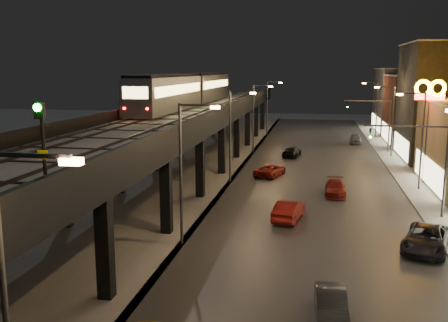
{
  "coord_description": "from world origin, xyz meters",
  "views": [
    {
      "loc": [
        7.5,
        -16.35,
        11.06
      ],
      "look_at": [
        1.52,
        15.81,
        5.0
      ],
      "focal_mm": 40.0,
      "sensor_mm": 36.0,
      "label": 1
    }
  ],
  "objects_px": {
    "car_near_white": "(289,211)",
    "car_onc_red": "(356,139)",
    "subway_train": "(189,89)",
    "car_onc_silver": "(331,306)",
    "car_mid_dark": "(292,152)",
    "rail_signal": "(41,129)",
    "car_onc_dark": "(427,240)",
    "car_mid_silver": "(270,170)",
    "car_onc_white": "(335,188)"
  },
  "relations": [
    {
      "from": "rail_signal",
      "to": "car_mid_dark",
      "type": "height_order",
      "value": "rail_signal"
    },
    {
      "from": "car_onc_dark",
      "to": "car_onc_white",
      "type": "xyz_separation_m",
      "value": [
        -5.05,
        13.06,
        -0.12
      ]
    },
    {
      "from": "rail_signal",
      "to": "car_onc_white",
      "type": "relative_size",
      "value": 0.76
    },
    {
      "from": "car_onc_red",
      "to": "car_onc_dark",
      "type": "bearing_deg",
      "value": -85.44
    },
    {
      "from": "subway_train",
      "to": "car_onc_red",
      "type": "height_order",
      "value": "subway_train"
    },
    {
      "from": "car_onc_silver",
      "to": "car_onc_red",
      "type": "distance_m",
      "value": 55.12
    },
    {
      "from": "rail_signal",
      "to": "car_onc_white",
      "type": "xyz_separation_m",
      "value": [
        11.45,
        27.91,
        -8.33
      ]
    },
    {
      "from": "car_near_white",
      "to": "car_onc_red",
      "type": "height_order",
      "value": "car_near_white"
    },
    {
      "from": "car_near_white",
      "to": "car_onc_silver",
      "type": "relative_size",
      "value": 1.16
    },
    {
      "from": "subway_train",
      "to": "car_onc_silver",
      "type": "relative_size",
      "value": 10.11
    },
    {
      "from": "car_near_white",
      "to": "car_onc_white",
      "type": "xyz_separation_m",
      "value": [
        3.62,
        8.27,
        -0.1
      ]
    },
    {
      "from": "rail_signal",
      "to": "car_onc_red",
      "type": "distance_m",
      "value": 62.53
    },
    {
      "from": "car_near_white",
      "to": "car_onc_white",
      "type": "relative_size",
      "value": 1.03
    },
    {
      "from": "car_mid_silver",
      "to": "car_onc_dark",
      "type": "bearing_deg",
      "value": 136.74
    },
    {
      "from": "subway_train",
      "to": "rail_signal",
      "type": "bearing_deg",
      "value": -82.07
    },
    {
      "from": "car_near_white",
      "to": "car_onc_dark",
      "type": "bearing_deg",
      "value": 161.61
    },
    {
      "from": "rail_signal",
      "to": "car_onc_silver",
      "type": "distance_m",
      "value": 14.36
    },
    {
      "from": "car_near_white",
      "to": "car_mid_dark",
      "type": "height_order",
      "value": "car_near_white"
    },
    {
      "from": "car_onc_silver",
      "to": "car_onc_red",
      "type": "height_order",
      "value": "car_onc_red"
    },
    {
      "from": "car_onc_white",
      "to": "car_onc_red",
      "type": "bearing_deg",
      "value": 83.78
    },
    {
      "from": "car_near_white",
      "to": "rail_signal",
      "type": "bearing_deg",
      "value": 78.81
    },
    {
      "from": "car_near_white",
      "to": "car_mid_dark",
      "type": "distance_m",
      "value": 27.23
    },
    {
      "from": "subway_train",
      "to": "car_onc_red",
      "type": "xyz_separation_m",
      "value": [
        21.85,
        14.1,
        -7.85
      ]
    },
    {
      "from": "rail_signal",
      "to": "car_onc_silver",
      "type": "height_order",
      "value": "rail_signal"
    },
    {
      "from": "car_mid_silver",
      "to": "car_onc_silver",
      "type": "xyz_separation_m",
      "value": [
        5.49,
        -29.67,
        -0.01
      ]
    },
    {
      "from": "rail_signal",
      "to": "car_onc_dark",
      "type": "relative_size",
      "value": 0.61
    },
    {
      "from": "subway_train",
      "to": "car_mid_dark",
      "type": "height_order",
      "value": "subway_train"
    },
    {
      "from": "rail_signal",
      "to": "car_mid_silver",
      "type": "distance_m",
      "value": 36.13
    },
    {
      "from": "car_mid_dark",
      "to": "car_onc_dark",
      "type": "xyz_separation_m",
      "value": [
        9.86,
        -32.0,
        0.1
      ]
    },
    {
      "from": "car_mid_silver",
      "to": "car_onc_silver",
      "type": "relative_size",
      "value": 1.21
    },
    {
      "from": "car_mid_silver",
      "to": "car_onc_white",
      "type": "distance_m",
      "value": 9.41
    },
    {
      "from": "car_onc_silver",
      "to": "car_onc_dark",
      "type": "bearing_deg",
      "value": 55.53
    },
    {
      "from": "car_onc_dark",
      "to": "car_onc_red",
      "type": "distance_m",
      "value": 45.19
    },
    {
      "from": "car_mid_dark",
      "to": "car_onc_white",
      "type": "xyz_separation_m",
      "value": [
        4.81,
        -18.94,
        -0.02
      ]
    },
    {
      "from": "car_mid_dark",
      "to": "car_onc_silver",
      "type": "height_order",
      "value": "car_mid_dark"
    },
    {
      "from": "rail_signal",
      "to": "car_onc_white",
      "type": "height_order",
      "value": "rail_signal"
    },
    {
      "from": "subway_train",
      "to": "car_near_white",
      "type": "bearing_deg",
      "value": -61.57
    },
    {
      "from": "rail_signal",
      "to": "car_mid_silver",
      "type": "height_order",
      "value": "rail_signal"
    },
    {
      "from": "car_near_white",
      "to": "car_onc_red",
      "type": "relative_size",
      "value": 1.11
    },
    {
      "from": "car_mid_silver",
      "to": "car_mid_dark",
      "type": "distance_m",
      "value": 12.16
    },
    {
      "from": "car_near_white",
      "to": "car_mid_silver",
      "type": "xyz_separation_m",
      "value": [
        -2.8,
        15.16,
        -0.09
      ]
    },
    {
      "from": "car_onc_red",
      "to": "subway_train",
      "type": "bearing_deg",
      "value": -143.93
    },
    {
      "from": "car_near_white",
      "to": "car_onc_red",
      "type": "distance_m",
      "value": 41.1
    },
    {
      "from": "rail_signal",
      "to": "car_onc_silver",
      "type": "xyz_separation_m",
      "value": [
        10.52,
        5.12,
        -8.33
      ]
    },
    {
      "from": "rail_signal",
      "to": "car_onc_silver",
      "type": "bearing_deg",
      "value": 25.97
    },
    {
      "from": "car_onc_red",
      "to": "rail_signal",
      "type": "bearing_deg",
      "value": -101.21
    },
    {
      "from": "car_near_white",
      "to": "car_mid_silver",
      "type": "relative_size",
      "value": 0.96
    },
    {
      "from": "car_near_white",
      "to": "car_onc_red",
      "type": "bearing_deg",
      "value": -90.14
    },
    {
      "from": "car_mid_silver",
      "to": "car_onc_dark",
      "type": "relative_size",
      "value": 0.86
    },
    {
      "from": "car_onc_dark",
      "to": "car_near_white",
      "type": "bearing_deg",
      "value": 169.41
    }
  ]
}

